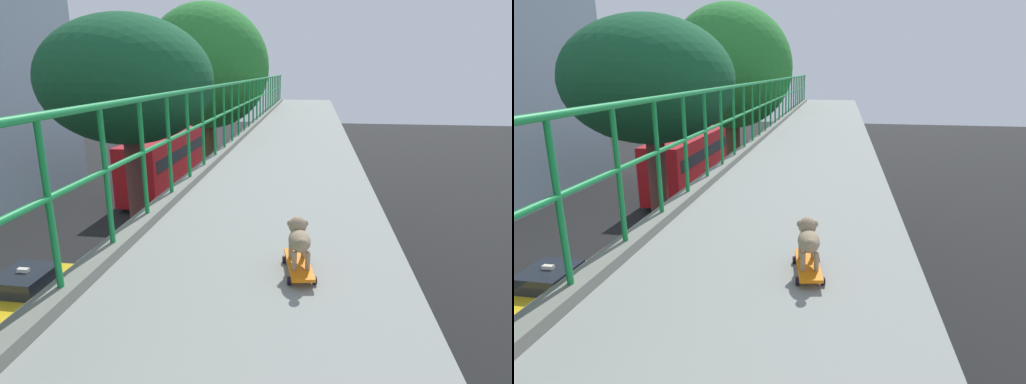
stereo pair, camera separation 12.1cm
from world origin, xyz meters
TOP-DOWN VIEW (x-y plane):
  - overpass_deck at (0.94, -0.00)m, footprint 2.48×39.02m
  - green_railing at (-0.25, 0.00)m, footprint 0.20×37.07m
  - car_yellow_cab_fourth at (-7.57, 8.36)m, footprint 1.91×4.09m
  - car_blue_fifth at (-4.44, 11.93)m, footprint 2.02×4.28m
  - city_bus at (-7.96, 23.59)m, footprint 2.50×11.44m
  - roadside_tree_mid at (-2.75, 6.79)m, footprint 3.83×3.83m
  - roadside_tree_far at (-2.73, 13.92)m, footprint 4.75×4.75m
  - toy_skateboard at (1.31, 0.59)m, footprint 0.28×0.55m
  - small_dog at (1.30, 0.62)m, footprint 0.21×0.40m

SIDE VIEW (x-z plane):
  - car_yellow_cab_fourth at x=-7.57m, z-range -0.11..1.39m
  - car_blue_fifth at x=-4.44m, z-range -0.01..1.32m
  - city_bus at x=-7.96m, z-range 0.22..3.79m
  - overpass_deck at x=0.94m, z-range 5.62..6.07m
  - toy_skateboard at x=1.31m, z-range 6.09..6.18m
  - small_dog at x=1.30m, z-range 6.19..6.52m
  - green_railing at x=-0.25m, z-range 5.75..6.99m
  - roadside_tree_mid at x=-2.75m, z-range 2.84..11.58m
  - roadside_tree_far at x=-2.73m, z-range 2.57..12.54m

